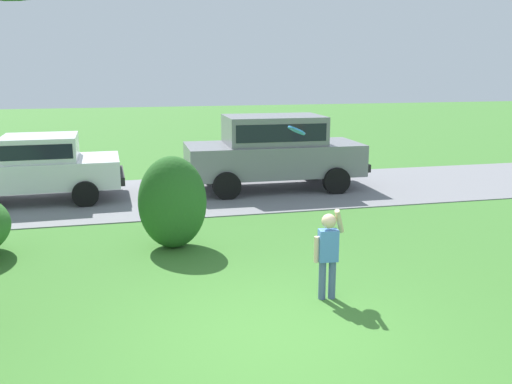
{
  "coord_description": "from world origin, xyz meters",
  "views": [
    {
      "loc": [
        -1.57,
        -5.84,
        3.12
      ],
      "look_at": [
        0.53,
        2.87,
        1.1
      ],
      "focal_mm": 38.78,
      "sensor_mm": 36.0,
      "label": 1
    }
  ],
  "objects_px": {
    "parked_sedan": "(32,166)",
    "parked_suv": "(274,148)",
    "frisbee": "(297,130)",
    "child_thrower": "(328,249)"
  },
  "relations": [
    {
      "from": "parked_sedan",
      "to": "parked_suv",
      "type": "distance_m",
      "value": 5.92
    },
    {
      "from": "parked_sedan",
      "to": "child_thrower",
      "type": "bearing_deg",
      "value": -55.9
    },
    {
      "from": "parked_suv",
      "to": "child_thrower",
      "type": "bearing_deg",
      "value": -99.27
    },
    {
      "from": "parked_suv",
      "to": "frisbee",
      "type": "xyz_separation_m",
      "value": [
        -1.25,
        -5.84,
        1.13
      ]
    },
    {
      "from": "parked_suv",
      "to": "frisbee",
      "type": "relative_size",
      "value": 16.83
    },
    {
      "from": "parked_sedan",
      "to": "parked_suv",
      "type": "xyz_separation_m",
      "value": [
        5.91,
        -0.05,
        0.23
      ]
    },
    {
      "from": "parked_suv",
      "to": "frisbee",
      "type": "height_order",
      "value": "frisbee"
    },
    {
      "from": "parked_suv",
      "to": "child_thrower",
      "type": "height_order",
      "value": "parked_suv"
    },
    {
      "from": "parked_sedan",
      "to": "child_thrower",
      "type": "relative_size",
      "value": 3.46
    },
    {
      "from": "parked_suv",
      "to": "child_thrower",
      "type": "xyz_separation_m",
      "value": [
        -1.14,
        -6.99,
        -0.36
      ]
    }
  ]
}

